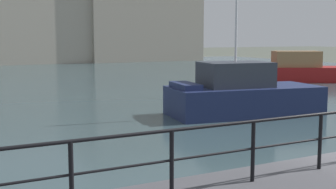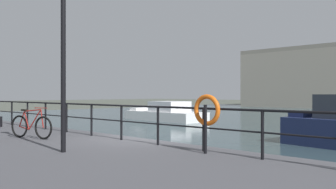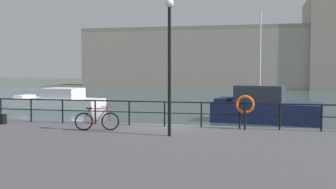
% 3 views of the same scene
% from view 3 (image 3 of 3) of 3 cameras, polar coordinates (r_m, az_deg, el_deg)
% --- Properties ---
extents(ground_plane, '(240.00, 240.00, 0.00)m').
position_cam_3_polar(ground_plane, '(18.61, 0.30, -7.04)').
color(ground_plane, '#4C5147').
extents(water_basin, '(80.00, 60.00, 0.01)m').
position_cam_3_polar(water_basin, '(48.33, 8.30, -0.52)').
color(water_basin, '#33474C').
rests_on(water_basin, ground_plane).
extents(quay_promenade, '(56.00, 13.00, 0.97)m').
position_cam_3_polar(quay_promenade, '(12.40, -6.51, -10.19)').
color(quay_promenade, '#47474C').
rests_on(quay_promenade, ground_plane).
extents(harbor_building, '(55.38, 16.31, 15.16)m').
position_cam_3_polar(harbor_building, '(75.92, 15.10, 5.26)').
color(harbor_building, '#A89E8E').
rests_on(harbor_building, ground_plane).
extents(moored_cabin_cruiser, '(8.08, 3.33, 1.72)m').
position_cam_3_polar(moored_cabin_cruiser, '(37.61, -14.80, -0.78)').
color(moored_cabin_cruiser, white).
rests_on(moored_cabin_cruiser, water_basin).
extents(moored_harbor_tender, '(7.06, 3.88, 7.01)m').
position_cam_3_polar(moored_harbor_tender, '(27.20, 13.13, -1.85)').
color(moored_harbor_tender, navy).
rests_on(moored_harbor_tender, water_basin).
extents(quay_railing, '(23.78, 0.07, 1.08)m').
position_cam_3_polar(quay_railing, '(17.87, -2.94, -1.97)').
color(quay_railing, black).
rests_on(quay_railing, quay_promenade).
extents(parked_bicycle, '(1.71, 0.56, 0.98)m').
position_cam_3_polar(parked_bicycle, '(16.80, -9.72, -3.57)').
color(parked_bicycle, black).
rests_on(parked_bicycle, quay_promenade).
extents(mooring_bollard, '(0.32, 0.32, 0.44)m').
position_cam_3_polar(mooring_bollard, '(19.90, -21.69, -3.15)').
color(mooring_bollard, black).
rests_on(mooring_bollard, quay_promenade).
extents(life_ring_stand, '(0.75, 0.16, 1.40)m').
position_cam_3_polar(life_ring_stand, '(17.00, 10.53, -1.51)').
color(life_ring_stand, black).
rests_on(life_ring_stand, quay_promenade).
extents(quay_lamp_post, '(0.32, 0.32, 4.97)m').
position_cam_3_polar(quay_lamp_post, '(15.06, 0.20, 6.17)').
color(quay_lamp_post, black).
rests_on(quay_lamp_post, quay_promenade).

